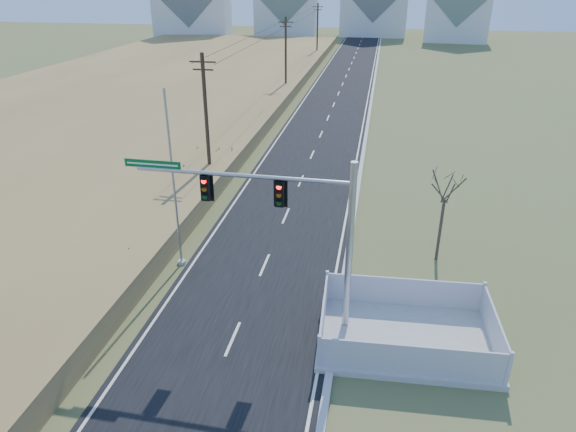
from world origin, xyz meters
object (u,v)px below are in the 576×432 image
object	(u,v)px
fence_enclosure	(405,335)
flagpole	(175,200)
traffic_signal_mast	(302,229)
open_sign	(340,363)
bare_tree	(446,186)

from	to	relation	value
fence_enclosure	flagpole	xyz separation A→B (m)	(-11.30, 4.28, 3.32)
traffic_signal_mast	flagpole	size ratio (longest dim) A/B	1.04
fence_enclosure	traffic_signal_mast	bearing A→B (deg)	171.92
fence_enclosure	open_sign	world-z (taller)	fence_enclosure
open_sign	bare_tree	size ratio (longest dim) A/B	0.12
flagpole	fence_enclosure	bearing A→B (deg)	-20.76
bare_tree	traffic_signal_mast	bearing A→B (deg)	-132.68
traffic_signal_mast	bare_tree	size ratio (longest dim) A/B	1.82
traffic_signal_mast	open_sign	world-z (taller)	traffic_signal_mast
open_sign	bare_tree	distance (m)	10.93
traffic_signal_mast	fence_enclosure	bearing A→B (deg)	-4.43
open_sign	bare_tree	world-z (taller)	bare_tree
flagpole	bare_tree	world-z (taller)	flagpole
fence_enclosure	open_sign	xyz separation A→B (m)	(-2.50, -2.17, 0.02)
traffic_signal_mast	fence_enclosure	size ratio (longest dim) A/B	1.30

